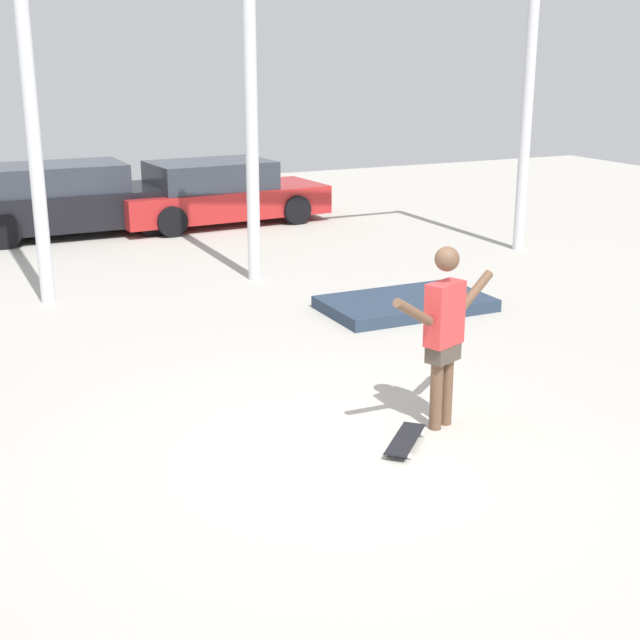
% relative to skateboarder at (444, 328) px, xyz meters
% --- Properties ---
extents(ground_plane, '(36.00, 36.00, 0.00)m').
position_rel_skateboarder_xyz_m(ground_plane, '(-1.11, -0.14, -1.01)').
color(ground_plane, '#B2ADA3').
extents(skateboarder, '(1.43, 0.63, 1.79)m').
position_rel_skateboarder_xyz_m(skateboarder, '(0.00, 0.00, 0.00)').
color(skateboarder, brown).
rests_on(skateboarder, ground_plane).
extents(skateboard, '(0.68, 0.69, 0.08)m').
position_rel_skateboarder_xyz_m(skateboard, '(-0.54, -0.25, -0.95)').
color(skateboard, black).
rests_on(skateboard, ground_plane).
extents(manual_pad, '(2.32, 1.36, 0.17)m').
position_rel_skateboarder_xyz_m(manual_pad, '(1.78, 3.67, -0.92)').
color(manual_pad, '#28384C').
rests_on(manual_pad, ground_plane).
extents(canopy_support_right, '(5.41, 0.20, 6.63)m').
position_rel_skateboarder_xyz_m(canopy_support_right, '(3.10, 6.23, 2.96)').
color(canopy_support_right, silver).
rests_on(canopy_support_right, ground_plane).
extents(parked_car_black, '(4.51, 1.93, 1.40)m').
position_rel_skateboarder_xyz_m(parked_car_black, '(-1.51, 11.18, -0.33)').
color(parked_car_black, black).
rests_on(parked_car_black, ground_plane).
extents(parked_car_red, '(4.55, 2.16, 1.31)m').
position_rel_skateboarder_xyz_m(parked_car_red, '(1.53, 11.03, -0.38)').
color(parked_car_red, red).
rests_on(parked_car_red, ground_plane).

